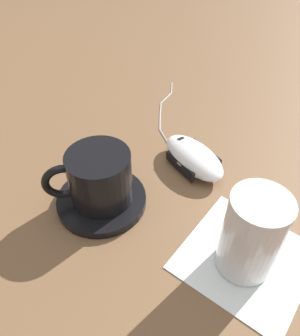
{
  "coord_description": "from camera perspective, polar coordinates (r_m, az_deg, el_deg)",
  "views": [
    {
      "loc": [
        0.17,
        -0.25,
        0.34
      ],
      "look_at": [
        -0.06,
        -0.01,
        0.03
      ],
      "focal_mm": 35.0,
      "sensor_mm": 36.0,
      "label": 1
    }
  ],
  "objects": [
    {
      "name": "ground_plane",
      "position": [
        0.46,
        7.11,
        -5.67
      ],
      "size": [
        3.0,
        3.0,
        0.0
      ],
      "primitive_type": "plane",
      "color": "brown"
    },
    {
      "name": "saucer",
      "position": [
        0.45,
        -8.4,
        -5.52
      ],
      "size": [
        0.12,
        0.12,
        0.01
      ],
      "primitive_type": "cylinder",
      "color": "black",
      "rests_on": "ground"
    },
    {
      "name": "coffee_cup",
      "position": [
        0.42,
        -9.01,
        -1.62
      ],
      "size": [
        0.08,
        0.11,
        0.07
      ],
      "color": "black",
      "rests_on": "saucer"
    },
    {
      "name": "computer_mouse",
      "position": [
        0.49,
        7.59,
        1.89
      ],
      "size": [
        0.12,
        0.08,
        0.03
      ],
      "color": "silver",
      "rests_on": "ground"
    },
    {
      "name": "mouse_cable",
      "position": [
        0.63,
        2.57,
        10.18
      ],
      "size": [
        0.14,
        0.16,
        0.0
      ],
      "color": "gray",
      "rests_on": "ground"
    },
    {
      "name": "napkin_under_glass",
      "position": [
        0.41,
        16.27,
        -14.74
      ],
      "size": [
        0.15,
        0.15,
        0.0
      ],
      "primitive_type": "cube",
      "rotation": [
        0.0,
        0.0,
        0.11
      ],
      "color": "white",
      "rests_on": "ground"
    },
    {
      "name": "drinking_glass",
      "position": [
        0.37,
        17.28,
        -11.01
      ],
      "size": [
        0.06,
        0.06,
        0.11
      ],
      "primitive_type": "cylinder",
      "color": "silver",
      "rests_on": "napkin_under_glass"
    }
  ]
}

